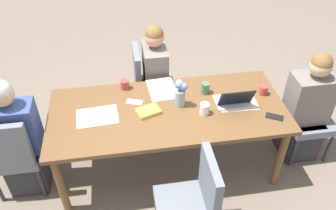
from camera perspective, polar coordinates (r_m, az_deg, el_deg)
ground_plane at (r=3.61m, az=-0.00°, el=-9.81°), size 10.00×10.00×0.00m
dining_table at (r=3.14m, az=-0.00°, el=-1.77°), size 2.13×0.94×0.74m
chair_head_right_left_near at (r=3.34m, az=-24.41°, el=-7.11°), size 0.44×0.44×0.90m
person_head_right_left_near at (r=3.35m, az=-23.33°, el=-5.81°), size 0.40×0.36×1.19m
chair_head_left_left_mid at (r=3.74m, az=22.01°, el=-0.69°), size 0.44×0.44×0.90m
person_head_left_left_mid at (r=3.65m, az=21.80°, el=-1.20°), size 0.40×0.36×1.19m
chair_near_left_far at (r=3.87m, az=-3.29°, el=3.99°), size 0.44×0.44×0.90m
person_near_left_far at (r=3.81m, az=-2.08°, el=3.92°), size 0.36×0.40×1.19m
chair_far_right_near at (r=2.74m, az=4.28°, el=-15.39°), size 0.44×0.44×0.90m
flower_vase at (r=3.05m, az=2.05°, el=2.18°), size 0.11×0.10×0.27m
placemat_head_right_left_near at (r=3.08m, az=-11.66°, el=-1.85°), size 0.38×0.28×0.00m
placemat_head_left_left_mid at (r=3.23m, az=11.37°, el=0.43°), size 0.37×0.27×0.00m
placemat_near_left_far at (r=3.33m, az=-0.99°, el=2.65°), size 0.29×0.38×0.00m
laptop_head_left_left_mid at (r=3.17m, az=10.85°, el=0.69°), size 0.32×0.22×0.20m
coffee_mug_near_left at (r=3.27m, az=6.23°, el=2.80°), size 0.08×0.08×0.11m
coffee_mug_near_right at (r=3.34m, az=-7.16°, el=3.39°), size 0.08×0.08×0.09m
coffee_mug_centre_left at (r=3.36m, az=15.56°, el=2.40°), size 0.08×0.08×0.09m
coffee_mug_centre_right at (r=3.03m, az=6.07°, el=-0.63°), size 0.09×0.09×0.11m
book_red_cover at (r=3.05m, az=-3.27°, el=-1.04°), size 0.23×0.20×0.03m
phone_black at (r=3.15m, az=17.23°, el=-1.87°), size 0.17×0.14×0.01m
phone_silver at (r=3.18m, az=-5.57°, el=0.47°), size 0.17×0.12×0.01m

